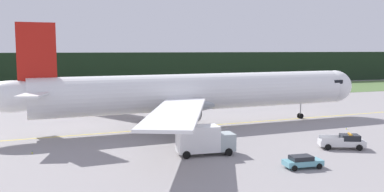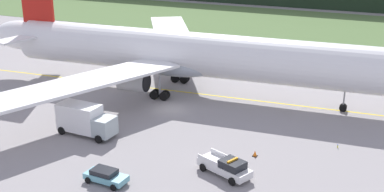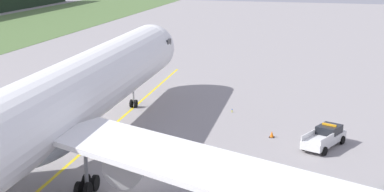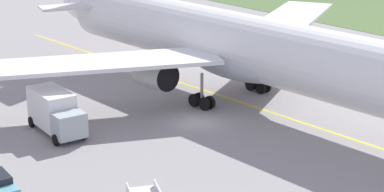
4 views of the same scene
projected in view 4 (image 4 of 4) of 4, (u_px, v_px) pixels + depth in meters
ground at (197, 122)px, 57.45m from camera, size 320.00×320.00×0.00m
taxiway_centerline_main at (258, 108)px, 60.96m from camera, size 82.00×4.12×0.01m
airliner at (255, 50)px, 59.73m from camera, size 62.12×52.59×15.86m
catering_truck at (55, 112)px, 54.53m from camera, size 6.87×3.10×3.59m
taxiway_edge_light_west at (33, 68)px, 73.28m from camera, size 0.12×0.12×0.38m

